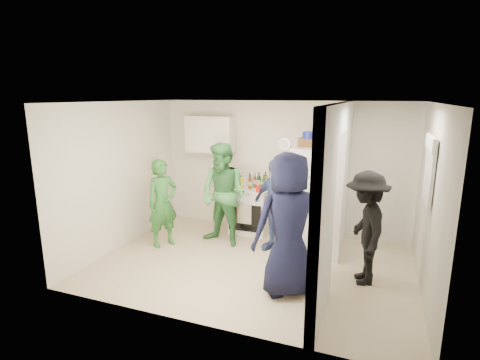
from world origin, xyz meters
name	(u,v)px	position (x,y,z in m)	size (l,w,h in m)	color
floor	(252,265)	(0.00, 0.00, 0.00)	(4.80, 4.80, 0.00)	#C3AD89
wall_back	(281,167)	(0.00, 1.70, 1.25)	(4.80, 4.80, 0.00)	silver
wall_front	(203,223)	(0.00, -1.70, 1.25)	(4.80, 4.80, 0.00)	silver
wall_left	(120,176)	(-2.40, 0.00, 1.25)	(3.40, 3.40, 0.00)	silver
wall_right	(431,203)	(2.40, 0.00, 1.25)	(3.40, 3.40, 0.00)	silver
ceiling	(254,102)	(0.00, 0.00, 2.50)	(4.80, 4.80, 0.00)	white
partition_pier_back	(343,179)	(1.20, 1.10, 1.25)	(0.12, 1.20, 2.50)	silver
partition_pier_front	(323,219)	(1.20, -1.10, 1.25)	(0.12, 1.20, 2.50)	silver
partition_header	(339,118)	(1.20, 0.00, 2.30)	(0.12, 1.00, 0.40)	silver
stove	(250,210)	(-0.51, 1.37, 0.43)	(0.73, 0.60, 0.86)	white
upper_cabinet	(210,134)	(-1.40, 1.52, 1.85)	(0.95, 0.34, 0.70)	silver
fridge	(312,195)	(0.66, 1.34, 0.86)	(0.71, 0.69, 1.71)	white
wicker_basket	(309,142)	(0.56, 1.39, 1.79)	(0.35, 0.25, 0.15)	brown
blue_bowl	(309,135)	(0.56, 1.39, 1.92)	(0.24, 0.24, 0.11)	#161F97
yellow_cup_stack_top	(326,141)	(0.88, 1.24, 1.84)	(0.09, 0.09, 0.25)	#FFF215
wall_clock	(284,144)	(0.05, 1.68, 1.70)	(0.22, 0.22, 0.03)	white
spice_shelf	(281,163)	(0.00, 1.65, 1.35)	(0.35, 0.08, 0.03)	olive
nook_window	(431,170)	(2.38, 0.20, 1.65)	(0.03, 0.70, 0.80)	black
nook_window_frame	(430,170)	(2.36, 0.20, 1.65)	(0.04, 0.76, 0.86)	white
nook_valance	(430,143)	(2.34, 0.20, 2.00)	(0.04, 0.82, 0.18)	white
yellow_cup_stack_stove	(240,184)	(-0.63, 1.15, 0.99)	(0.09, 0.09, 0.25)	#FAFF15
red_cup	(258,189)	(-0.29, 1.17, 0.92)	(0.09, 0.09, 0.12)	red
person_green_left	(163,203)	(-1.72, 0.21, 0.77)	(0.56, 0.37, 1.53)	#306E2C
person_green_center	(223,195)	(-0.75, 0.64, 0.91)	(0.88, 0.69, 1.81)	#41883C
person_denim	(275,205)	(0.17, 0.68, 0.79)	(0.93, 0.39, 1.59)	#3C4685
person_navy	(288,225)	(0.70, -0.62, 0.96)	(0.93, 0.61, 1.91)	black
person_nook	(366,228)	(1.64, 0.05, 0.80)	(1.04, 0.60, 1.61)	black
bottle_a	(239,179)	(-0.79, 1.49, 1.00)	(0.07, 0.07, 0.28)	brown
bottle_b	(241,182)	(-0.67, 1.29, 0.99)	(0.08, 0.08, 0.26)	#194B21
bottle_c	(250,180)	(-0.57, 1.51, 1.00)	(0.07, 0.07, 0.27)	silver
bottle_d	(250,182)	(-0.50, 1.32, 1.01)	(0.06, 0.06, 0.28)	brown
bottle_e	(258,181)	(-0.41, 1.55, 0.99)	(0.06, 0.06, 0.25)	#A9ADBC
bottle_f	(259,181)	(-0.35, 1.39, 1.03)	(0.07, 0.07, 0.32)	#143719
bottle_g	(266,180)	(-0.26, 1.53, 1.02)	(0.08, 0.08, 0.32)	olive
bottle_h	(233,181)	(-0.81, 1.25, 1.01)	(0.08, 0.08, 0.30)	#959AA0
bottle_i	(255,180)	(-0.45, 1.46, 1.01)	(0.06, 0.06, 0.29)	#58370F
bottle_j	(264,183)	(-0.22, 1.28, 1.02)	(0.07, 0.07, 0.30)	#1D5522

